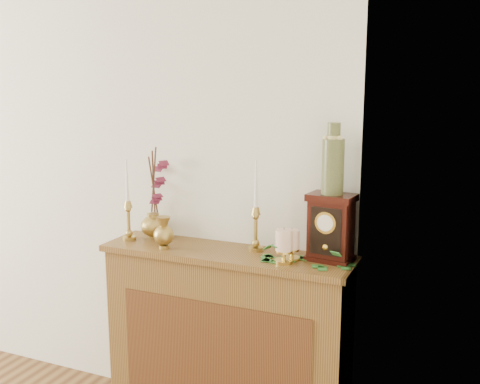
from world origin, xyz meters
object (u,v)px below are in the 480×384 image
at_px(candlestick_left, 128,214).
at_px(mantel_clock, 331,228).
at_px(bud_vase, 164,233).
at_px(ginger_jar, 158,196).
at_px(ceramic_vase, 333,162).
at_px(candlestick_center, 256,222).

xyz_separation_m(candlestick_left, mantel_clock, (1.03, 0.08, 0.01)).
height_order(bud_vase, ginger_jar, ginger_jar).
relative_size(ginger_jar, ceramic_vase, 1.51).
bearing_deg(bud_vase, ginger_jar, 127.23).
xyz_separation_m(candlestick_left, candlestick_center, (0.67, 0.08, 0.01)).
distance_m(bud_vase, ginger_jar, 0.27).
bearing_deg(candlestick_center, ginger_jar, 176.01).
relative_size(candlestick_left, ginger_jar, 0.87).
distance_m(candlestick_center, mantel_clock, 0.37).
xyz_separation_m(candlestick_left, ceramic_vase, (1.03, 0.08, 0.31)).
height_order(candlestick_center, ceramic_vase, ceramic_vase).
distance_m(bud_vase, ceramic_vase, 0.88).
bearing_deg(candlestick_center, bud_vase, -160.76).
distance_m(candlestick_center, ginger_jar, 0.57).
distance_m(candlestick_left, bud_vase, 0.26).
xyz_separation_m(ginger_jar, mantel_clock, (0.93, -0.04, -0.07)).
bearing_deg(mantel_clock, ceramic_vase, 90.00).
xyz_separation_m(candlestick_center, mantel_clock, (0.37, -0.00, 0.01)).
bearing_deg(candlestick_left, ginger_jar, 49.07).
height_order(bud_vase, mantel_clock, mantel_clock).
bearing_deg(candlestick_center, candlestick_left, -173.02).
relative_size(bud_vase, mantel_clock, 0.52).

